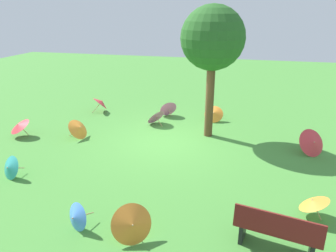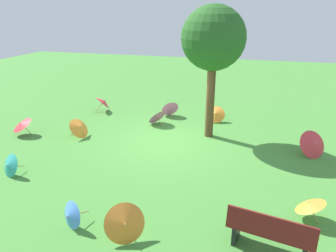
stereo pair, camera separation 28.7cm
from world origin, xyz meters
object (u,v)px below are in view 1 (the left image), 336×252
parasol_red_0 (313,142)px  parasol_orange_1 (313,202)px  parasol_orange_0 (214,113)px  parasol_red_1 (101,102)px  parasol_red_2 (19,125)px  shade_tree (213,39)px  parasol_pink_0 (155,116)px  parasol_pink_1 (168,108)px  parasol_orange_2 (79,128)px  park_bench (277,231)px  parasol_blue_0 (75,218)px  parasol_teal_0 (9,168)px  parasol_orange_3 (132,225)px

parasol_red_0 → parasol_orange_1: parasol_red_0 is taller
parasol_red_0 → parasol_orange_0: bearing=-35.2°
parasol_red_1 → parasol_red_2: bearing=65.0°
shade_tree → parasol_red_1: size_ratio=4.47×
parasol_red_1 → parasol_orange_1: size_ratio=1.24×
parasol_red_0 → parasol_pink_0: size_ratio=1.12×
parasol_pink_1 → parasol_orange_2: size_ratio=1.01×
park_bench → parasol_blue_0: 4.04m
parasol_pink_1 → parasol_teal_0: bearing=65.0°
parasol_red_1 → parasol_red_0: bearing=163.6°
parasol_red_1 → parasol_orange_3: bearing=119.2°
parasol_red_0 → parasol_red_1: 8.78m
park_bench → parasol_red_2: park_bench is taller
park_bench → parasol_blue_0: park_bench is taller
parasol_red_0 → parasol_red_1: parasol_red_0 is taller
parasol_orange_2 → parasol_red_0: bearing=-176.1°
parasol_pink_1 → parasol_orange_3: size_ratio=0.91×
parasol_red_1 → parasol_pink_1: bearing=-177.0°
parasol_pink_1 → parasol_blue_0: bearing=89.5°
parasol_orange_0 → parasol_teal_0: parasol_orange_0 is taller
parasol_pink_1 → parasol_teal_0: 6.87m
parasol_blue_0 → shade_tree: bearing=-109.0°
parasol_red_0 → parasol_red_2: parasol_red_0 is taller
parasol_pink_0 → parasol_teal_0: parasol_pink_0 is taller
parasol_orange_2 → parasol_teal_0: parasol_orange_2 is taller
parasol_orange_0 → parasol_blue_0: (2.08, 7.48, -0.04)m
parasol_red_1 → parasol_orange_2: bearing=100.6°
shade_tree → parasol_pink_0: (2.21, -0.65, -3.08)m
parasol_pink_0 → parasol_orange_2: (2.25, 2.03, 0.02)m
parasol_red_2 → parasol_blue_0: bearing=137.8°
parasol_red_1 → parasol_orange_2: parasol_red_1 is taller
parasol_red_0 → parasol_red_1: bearing=-16.4°
parasol_red_1 → parasol_blue_0: (-2.98, 7.58, -0.14)m
parasol_orange_3 → parasol_orange_0: bearing=-96.1°
parasol_teal_0 → parasol_orange_3: parasol_orange_3 is taller
parasol_blue_0 → parasol_red_2: 6.18m
parasol_orange_0 → parasol_red_2: size_ratio=0.75×
parasol_blue_0 → parasol_orange_0: bearing=-105.5°
parasol_red_1 → parasol_teal_0: size_ratio=1.35×
parasol_orange_1 → parasol_red_1: bearing=-37.0°
parasol_orange_0 → parasol_orange_3: (0.81, 7.51, 0.04)m
parasol_pink_0 → parasol_orange_3: 6.77m
parasol_orange_1 → parasol_orange_2: parasol_orange_2 is taller
parasol_pink_1 → parasol_orange_2: bearing=52.0°
parasol_pink_1 → park_bench: bearing=118.2°
shade_tree → parasol_orange_0: shade_tree is taller
parasol_orange_2 → parasol_red_2: size_ratio=0.83×
parasol_blue_0 → parasol_orange_3: (-1.27, 0.03, 0.08)m
parasol_blue_0 → parasol_teal_0: bearing=-28.0°
parasol_red_0 → parasol_pink_1: size_ratio=1.25×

